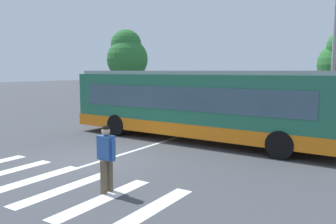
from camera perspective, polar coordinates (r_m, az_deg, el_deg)
name	(u,v)px	position (r m, az deg, el deg)	size (l,w,h in m)	color
ground_plane	(94,159)	(12.53, -11.96, -7.54)	(160.00, 160.00, 0.00)	#424449
city_transit_bus	(196,105)	(15.36, 4.59, 1.22)	(12.40, 3.13, 3.06)	black
pedestrian_crossing_street	(106,155)	(8.96, -10.02, -6.85)	(0.58, 0.39, 1.72)	brown
parked_car_teal	(210,100)	(27.44, 6.91, 1.89)	(1.94, 4.53, 1.35)	black
parked_car_silver	(245,102)	(26.72, 12.38, 1.65)	(1.99, 4.56, 1.35)	black
parked_car_charcoal	(280,104)	(25.69, 17.82, 1.29)	(2.00, 4.57, 1.35)	black
twin_arm_street_lamp	(336,21)	(20.18, 25.65, 13.25)	(4.45, 0.32, 9.08)	#939399
background_tree_left	(127,55)	(32.39, -6.69, 9.19)	(3.72, 3.72, 6.80)	brown
crosswalk_painted_stripes	(48,184)	(10.21, -18.97, -11.04)	(7.18, 3.18, 0.01)	silver
lane_center_line	(137,150)	(13.76, -5.01, -6.12)	(0.16, 24.00, 0.01)	silver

